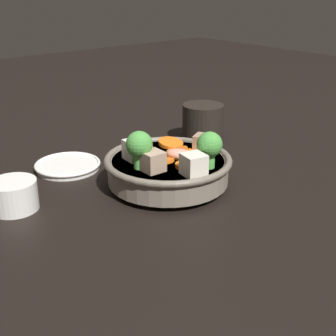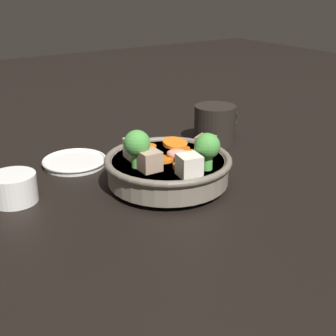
{
  "view_description": "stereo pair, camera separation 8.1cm",
  "coord_description": "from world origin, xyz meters",
  "views": [
    {
      "loc": [
        -0.48,
        -0.57,
        0.34
      ],
      "look_at": [
        0.0,
        0.0,
        0.03
      ],
      "focal_mm": 50.0,
      "sensor_mm": 36.0,
      "label": 1
    },
    {
      "loc": [
        -0.41,
        -0.62,
        0.34
      ],
      "look_at": [
        0.0,
        0.0,
        0.03
      ],
      "focal_mm": 50.0,
      "sensor_mm": 36.0,
      "label": 2
    }
  ],
  "objects": [
    {
      "name": "ground_plane",
      "position": [
        0.0,
        0.0,
        0.0
      ],
      "size": [
        3.0,
        3.0,
        0.0
      ],
      "primitive_type": "plane",
      "color": "black"
    },
    {
      "name": "tea_cup",
      "position": [
        -0.24,
        0.09,
        0.02
      ],
      "size": [
        0.07,
        0.07,
        0.05
      ],
      "color": "white",
      "rests_on": "ground_plane"
    },
    {
      "name": "side_saucer",
      "position": [
        -0.1,
        0.18,
        0.01
      ],
      "size": [
        0.12,
        0.12,
        0.01
      ],
      "color": "white",
      "rests_on": "ground_plane"
    },
    {
      "name": "stirfry_bowl",
      "position": [
        -0.0,
        -0.0,
        0.04
      ],
      "size": [
        0.22,
        0.22,
        0.11
      ],
      "color": "slate",
      "rests_on": "ground_plane"
    },
    {
      "name": "dark_mug",
      "position": [
        0.21,
        0.14,
        0.04
      ],
      "size": [
        0.11,
        0.09,
        0.08
      ],
      "color": "black",
      "rests_on": "ground_plane"
    }
  ]
}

